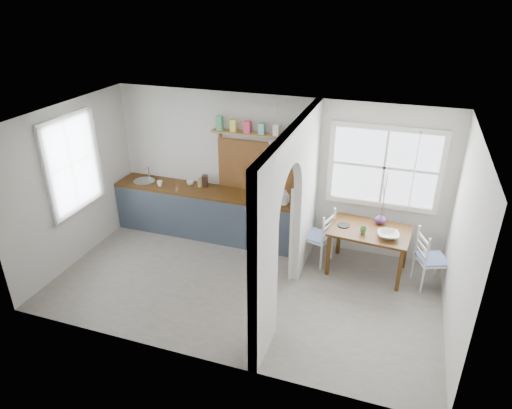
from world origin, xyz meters
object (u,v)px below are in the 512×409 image
(dining_table, at_px, (367,251))
(chair_right, at_px, (433,259))
(kettle, at_px, (283,197))
(vase, at_px, (381,218))
(chair_left, at_px, (317,235))

(dining_table, xyz_separation_m, chair_right, (0.96, -0.07, 0.09))
(dining_table, distance_m, chair_right, 0.97)
(kettle, height_order, vase, kettle)
(chair_right, distance_m, vase, 0.98)
(chair_left, bearing_deg, dining_table, 102.01)
(dining_table, xyz_separation_m, chair_left, (-0.84, 0.05, 0.10))
(kettle, bearing_deg, chair_left, -12.41)
(dining_table, height_order, chair_right, chair_right)
(dining_table, distance_m, kettle, 1.60)
(chair_right, relative_size, kettle, 3.96)
(vase, bearing_deg, chair_right, -21.58)
(dining_table, height_order, chair_left, chair_left)
(kettle, relative_size, vase, 1.29)
(chair_right, distance_m, kettle, 2.49)
(chair_left, height_order, kettle, kettle)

